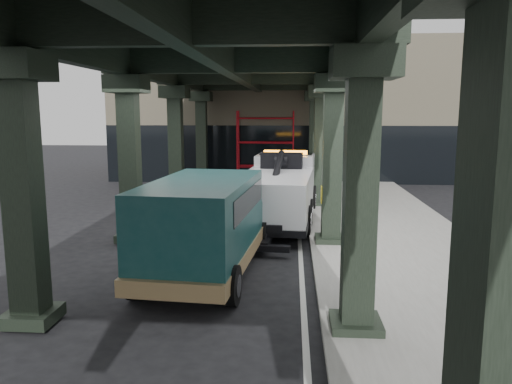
% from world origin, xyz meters
% --- Properties ---
extents(ground, '(90.00, 90.00, 0.00)m').
position_xyz_m(ground, '(0.00, 0.00, 0.00)').
color(ground, black).
rests_on(ground, ground).
extents(sidewalk, '(5.00, 40.00, 0.15)m').
position_xyz_m(sidewalk, '(4.50, 2.00, 0.07)').
color(sidewalk, gray).
rests_on(sidewalk, ground).
extents(lane_stripe, '(0.12, 38.00, 0.01)m').
position_xyz_m(lane_stripe, '(1.70, 2.00, 0.01)').
color(lane_stripe, silver).
rests_on(lane_stripe, ground).
extents(viaduct, '(7.40, 32.00, 6.40)m').
position_xyz_m(viaduct, '(-0.40, 2.00, 5.46)').
color(viaduct, black).
rests_on(viaduct, ground).
extents(building, '(22.00, 10.00, 8.00)m').
position_xyz_m(building, '(2.00, 20.00, 4.00)').
color(building, '#C6B793').
rests_on(building, ground).
extents(scaffolding, '(3.08, 0.88, 4.00)m').
position_xyz_m(scaffolding, '(0.00, 14.64, 2.11)').
color(scaffolding, red).
rests_on(scaffolding, ground).
extents(tow_truck, '(2.85, 8.06, 2.59)m').
position_xyz_m(tow_truck, '(1.04, 5.24, 1.26)').
color(tow_truck, black).
rests_on(tow_truck, ground).
extents(towed_van, '(2.79, 6.04, 2.38)m').
position_xyz_m(towed_van, '(-0.64, -0.84, 1.28)').
color(towed_van, '#103939').
rests_on(towed_van, ground).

